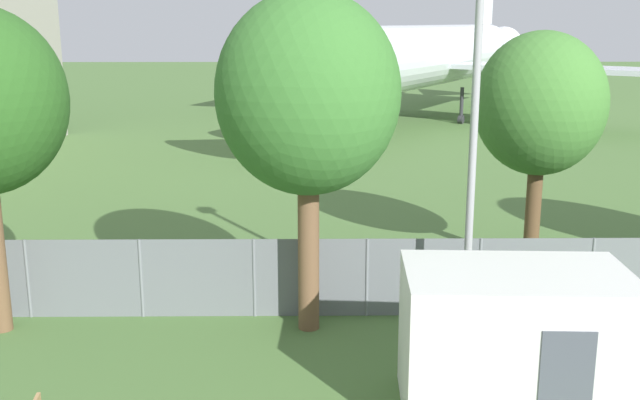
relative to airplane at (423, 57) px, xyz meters
The scene contains 6 objects.
perimeter_fence 33.78m from the airplane, 100.28° to the right, with size 56.07×0.07×1.83m.
airplane is the anchor object (origin of this frame).
portable_cabin 37.63m from the airplane, 95.82° to the right, with size 3.85×2.48×2.51m.
tree_near_hangar 29.38m from the airplane, 92.34° to the right, with size 3.46×3.46×6.34m.
tree_behind_benches 34.55m from the airplane, 102.22° to the right, with size 3.80×3.80×7.21m.
light_mast 34.60m from the airplane, 96.67° to the right, with size 0.44×0.44×8.03m.
Camera 1 is at (-1.24, -5.10, 6.55)m, focal length 42.00 mm.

